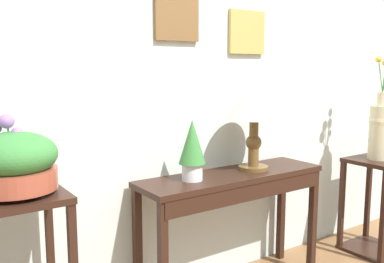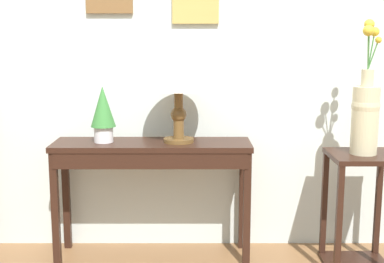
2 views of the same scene
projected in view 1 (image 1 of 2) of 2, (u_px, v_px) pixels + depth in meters
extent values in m
cube|color=silver|center=(199.00, 73.00, 2.77)|extent=(9.00, 0.10, 2.80)
cube|color=brown|center=(177.00, 18.00, 2.55)|extent=(0.30, 0.02, 0.27)
cube|color=#8C7AB1|center=(177.00, 18.00, 2.55)|extent=(0.24, 0.01, 0.22)
cube|color=tan|center=(247.00, 32.00, 2.87)|extent=(0.30, 0.02, 0.29)
cube|color=slate|center=(247.00, 32.00, 2.87)|extent=(0.24, 0.01, 0.23)
cube|color=black|center=(233.00, 176.00, 2.68)|extent=(1.27, 0.36, 0.03)
cube|color=black|center=(250.00, 192.00, 2.56)|extent=(1.20, 0.03, 0.10)
cube|color=black|center=(312.00, 223.00, 2.95)|extent=(0.04, 0.04, 0.74)
cube|color=black|center=(138.00, 249.00, 2.52)|extent=(0.04, 0.04, 0.74)
cube|color=black|center=(281.00, 211.00, 3.20)|extent=(0.04, 0.04, 0.74)
cylinder|color=brown|center=(253.00, 168.00, 2.77)|extent=(0.19, 0.19, 0.02)
cylinder|color=brown|center=(253.00, 154.00, 2.76)|extent=(0.07, 0.07, 0.15)
sphere|color=brown|center=(254.00, 142.00, 2.75)|extent=(0.10, 0.10, 0.10)
cylinder|color=brown|center=(254.00, 131.00, 2.74)|extent=(0.06, 0.06, 0.15)
cone|color=beige|center=(254.00, 103.00, 2.71)|extent=(0.37, 0.37, 0.20)
cylinder|color=silver|center=(192.00, 172.00, 2.50)|extent=(0.12, 0.12, 0.10)
cone|color=#387A38|center=(192.00, 142.00, 2.47)|extent=(0.16, 0.16, 0.26)
cube|color=black|center=(17.00, 197.00, 1.87)|extent=(0.40, 0.40, 0.03)
cylinder|color=#9E4733|center=(17.00, 192.00, 1.86)|extent=(0.16, 0.16, 0.02)
cylinder|color=#9E4733|center=(16.00, 179.00, 1.85)|extent=(0.35, 0.35, 0.09)
ellipsoid|color=#387A38|center=(15.00, 155.00, 1.84)|extent=(0.36, 0.36, 0.20)
cylinder|color=#387A38|center=(11.00, 145.00, 1.83)|extent=(0.03, 0.03, 0.21)
sphere|color=#996BC1|center=(7.00, 121.00, 1.82)|extent=(0.06, 0.06, 0.06)
cylinder|color=#387A38|center=(6.00, 149.00, 1.84)|extent=(0.07, 0.07, 0.18)
cylinder|color=#387A38|center=(11.00, 153.00, 1.84)|extent=(0.04, 0.03, 0.14)
sphere|color=#996BC1|center=(6.00, 137.00, 1.83)|extent=(0.04, 0.04, 0.04)
cylinder|color=#387A38|center=(16.00, 151.00, 1.85)|extent=(0.03, 0.02, 0.16)
sphere|color=#996BC1|center=(17.00, 133.00, 1.85)|extent=(0.05, 0.05, 0.05)
cube|color=black|center=(378.00, 161.00, 3.27)|extent=(0.40, 0.40, 0.03)
cube|color=black|center=(372.00, 249.00, 3.37)|extent=(0.40, 0.40, 0.03)
cube|color=black|center=(383.00, 217.00, 3.08)|extent=(0.04, 0.03, 0.68)
cube|color=black|center=(342.00, 204.00, 3.37)|extent=(0.04, 0.04, 0.68)
cube|color=black|center=(368.00, 196.00, 3.57)|extent=(0.04, 0.04, 0.68)
cylinder|color=beige|center=(380.00, 133.00, 3.24)|extent=(0.16, 0.16, 0.41)
sphere|color=beige|center=(381.00, 121.00, 3.23)|extent=(0.17, 0.17, 0.17)
cylinder|color=beige|center=(382.00, 99.00, 3.20)|extent=(0.07, 0.07, 0.10)
cylinder|color=#478442|center=(380.00, 76.00, 3.20)|extent=(0.02, 0.07, 0.25)
sphere|color=gold|center=(378.00, 59.00, 3.21)|extent=(0.05, 0.05, 0.05)
cylinder|color=#478442|center=(384.00, 77.00, 3.19)|extent=(0.04, 0.01, 0.22)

